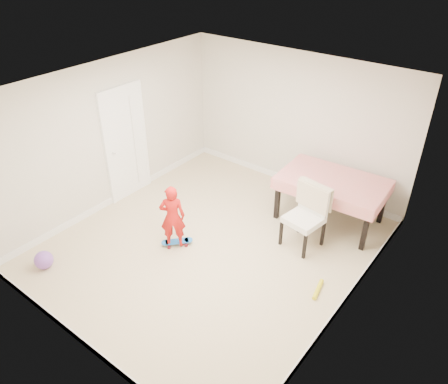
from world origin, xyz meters
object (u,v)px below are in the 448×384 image
Objects in this scene: skateboard at (177,243)px; child at (173,219)px; dining_chair at (304,218)px; balloon at (44,260)px; dining_table at (330,200)px.

child is at bearing -150.79° from skateboard.
dining_chair is 3.77× the size of balloon.
skateboard is at bearing -142.56° from child.
child is 3.87× the size of balloon.
skateboard is 0.47× the size of child.
dining_table reaches higher than balloon.
dining_table is at bearing 53.07° from balloon.
child is 2.02m from balloon.
skateboard is (-1.61, -2.13, -0.37)m from dining_table.
skateboard is (-1.58, -1.23, -0.49)m from dining_chair.
child reaches higher than dining_table.
balloon reaches higher than skateboard.
dining_chair is (-0.03, -0.90, 0.12)m from dining_table.
dining_chair is 0.97× the size of child.
balloon is (-1.20, -1.57, -0.40)m from child.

